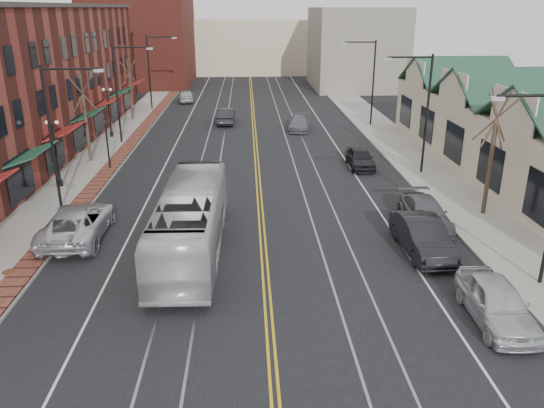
{
  "coord_description": "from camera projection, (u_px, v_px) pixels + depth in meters",
  "views": [
    {
      "loc": [
        -0.71,
        -13.17,
        11.0
      ],
      "look_at": [
        0.46,
        11.0,
        2.0
      ],
      "focal_mm": 35.0,
      "sensor_mm": 36.0,
      "label": 1
    }
  ],
  "objects": [
    {
      "name": "lamppost_l_2",
      "position": [
        57.0,
        155.0,
        33.57
      ],
      "size": [
        0.84,
        0.28,
        4.27
      ],
      "color": "black",
      "rests_on": "sidewalk_left"
    },
    {
      "name": "distant_car_right",
      "position": [
        299.0,
        123.0,
        50.3
      ],
      "size": [
        2.41,
        4.75,
        1.32
      ],
      "primitive_type": "imported",
      "rotation": [
        0.0,
        0.0,
        -0.13
      ],
      "color": "slate",
      "rests_on": "ground"
    },
    {
      "name": "streetlight_r_1",
      "position": [
        422.0,
        102.0,
        35.54
      ],
      "size": [
        3.33,
        0.25,
        8.0
      ],
      "color": "black",
      "rests_on": "sidewalk_right"
    },
    {
      "name": "backdrop_right",
      "position": [
        355.0,
        48.0,
        75.81
      ],
      "size": [
        12.0,
        16.0,
        11.0
      ],
      "primitive_type": "cube",
      "color": "slate",
      "rests_on": "ground"
    },
    {
      "name": "distant_car_far",
      "position": [
        186.0,
        96.0,
        65.15
      ],
      "size": [
        2.4,
        4.72,
        1.54
      ],
      "primitive_type": "imported",
      "rotation": [
        0.0,
        0.0,
        3.28
      ],
      "color": "#A9ACB0",
      "rests_on": "ground"
    },
    {
      "name": "sidewalk_left",
      "position": [
        74.0,
        187.0,
        34.35
      ],
      "size": [
        4.0,
        120.0,
        0.15
      ],
      "primitive_type": "cube",
      "color": "gray",
      "rests_on": "ground"
    },
    {
      "name": "lamppost_l_3",
      "position": [
        109.0,
        114.0,
        46.68
      ],
      "size": [
        0.84,
        0.28,
        4.27
      ],
      "color": "black",
      "rests_on": "sidewalk_left"
    },
    {
      "name": "parked_suv",
      "position": [
        77.0,
        223.0,
        26.59
      ],
      "size": [
        2.97,
        6.15,
        1.69
      ],
      "primitive_type": "imported",
      "rotation": [
        0.0,
        0.0,
        3.17
      ],
      "color": "silver",
      "rests_on": "ground"
    },
    {
      "name": "traffic_signal",
      "position": [
        107.0,
        138.0,
        37.36
      ],
      "size": [
        0.18,
        0.15,
        3.8
      ],
      "color": "black",
      "rests_on": "sidewalk_left"
    },
    {
      "name": "tree_right_mid",
      "position": [
        492.0,
        150.0,
        28.56
      ],
      "size": [
        1.9,
        1.46,
        6.93
      ],
      "color": "#382B21",
      "rests_on": "sidewalk_right"
    },
    {
      "name": "parked_car_c",
      "position": [
        425.0,
        213.0,
        28.18
      ],
      "size": [
        2.11,
        5.01,
        1.44
      ],
      "primitive_type": "imported",
      "rotation": [
        0.0,
        0.0,
        -0.02
      ],
      "color": "#58595F",
      "rests_on": "ground"
    },
    {
      "name": "tree_left_far",
      "position": [
        130.0,
        88.0,
        53.81
      ],
      "size": [
        1.66,
        1.28,
        6.02
      ],
      "color": "#382B21",
      "rests_on": "sidewalk_left"
    },
    {
      "name": "transit_bus",
      "position": [
        191.0,
        220.0,
        24.86
      ],
      "size": [
        2.92,
        11.58,
        3.21
      ],
      "primitive_type": "imported",
      "rotation": [
        0.0,
        0.0,
        3.12
      ],
      "color": "silver",
      "rests_on": "ground"
    },
    {
      "name": "parked_car_a",
      "position": [
        496.0,
        302.0,
        19.52
      ],
      "size": [
        2.04,
        4.73,
        1.59
      ],
      "primitive_type": "imported",
      "rotation": [
        0.0,
        0.0,
        -0.03
      ],
      "color": "silver",
      "rests_on": "ground"
    },
    {
      "name": "streetlight_l_3",
      "position": [
        153.0,
        65.0,
        58.88
      ],
      "size": [
        3.33,
        0.25,
        8.0
      ],
      "color": "black",
      "rests_on": "sidewalk_left"
    },
    {
      "name": "backdrop_left",
      "position": [
        142.0,
        36.0,
        78.56
      ],
      "size": [
        14.0,
        18.0,
        14.0
      ],
      "primitive_type": "cube",
      "color": "maroon",
      "rests_on": "ground"
    },
    {
      "name": "streetlight_r_2",
      "position": [
        369.0,
        74.0,
        50.52
      ],
      "size": [
        3.33,
        0.25,
        8.0
      ],
      "color": "black",
      "rests_on": "sidewalk_right"
    },
    {
      "name": "tree_left_near",
      "position": [
        85.0,
        116.0,
        38.74
      ],
      "size": [
        1.78,
        1.37,
        6.48
      ],
      "color": "#382B21",
      "rests_on": "sidewalk_left"
    },
    {
      "name": "manhole_far",
      "position": [
        9.0,
        272.0,
        23.12
      ],
      "size": [
        0.6,
        0.6,
        0.02
      ],
      "primitive_type": "cylinder",
      "color": "#592D19",
      "rests_on": "sidewalk_left"
    },
    {
      "name": "backdrop_mid",
      "position": [
        249.0,
        46.0,
        94.2
      ],
      "size": [
        22.0,
        14.0,
        9.0
      ],
      "primitive_type": "cube",
      "color": "#B6A68C",
      "rests_on": "ground"
    },
    {
      "name": "sidewalk_right",
      "position": [
        438.0,
        181.0,
        35.44
      ],
      "size": [
        4.0,
        120.0,
        0.15
      ],
      "primitive_type": "cube",
      "color": "gray",
      "rests_on": "ground"
    },
    {
      "name": "building_right",
      "position": [
        531.0,
        148.0,
        34.93
      ],
      "size": [
        8.0,
        36.0,
        4.6
      ],
      "primitive_type": "cube",
      "color": "#B6A68C",
      "rests_on": "ground"
    },
    {
      "name": "streetlight_l_1",
      "position": [
        57.0,
        124.0,
        28.92
      ],
      "size": [
        3.33,
        0.25,
        8.0
      ],
      "color": "black",
      "rests_on": "sidewalk_left"
    },
    {
      "name": "distant_car_left",
      "position": [
        226.0,
        116.0,
        53.11
      ],
      "size": [
        1.77,
        4.77,
        1.56
      ],
      "primitive_type": "imported",
      "rotation": [
        0.0,
        0.0,
        3.12
      ],
      "color": "black",
      "rests_on": "ground"
    },
    {
      "name": "parked_car_b",
      "position": [
        422.0,
        236.0,
        25.02
      ],
      "size": [
        1.95,
        5.16,
        1.68
      ],
      "primitive_type": "imported",
      "rotation": [
        0.0,
        0.0,
        0.03
      ],
      "color": "black",
      "rests_on": "ground"
    },
    {
      "name": "parked_car_d",
      "position": [
        360.0,
        158.0,
        38.5
      ],
      "size": [
        1.79,
        4.28,
        1.45
      ],
      "primitive_type": "imported",
      "rotation": [
        0.0,
        0.0,
        -0.02
      ],
      "color": "black",
      "rests_on": "ground"
    },
    {
      "name": "ground",
      "position": [
        274.0,
        391.0,
        16.2
      ],
      "size": [
        160.0,
        160.0,
        0.0
      ],
      "primitive_type": "plane",
      "color": "black",
      "rests_on": "ground"
    },
    {
      "name": "streetlight_l_2",
      "position": [
        121.0,
        84.0,
        43.9
      ],
      "size": [
        3.33,
        0.25,
        8.0
      ],
      "color": "black",
      "rests_on": "sidewalk_left"
    }
  ]
}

